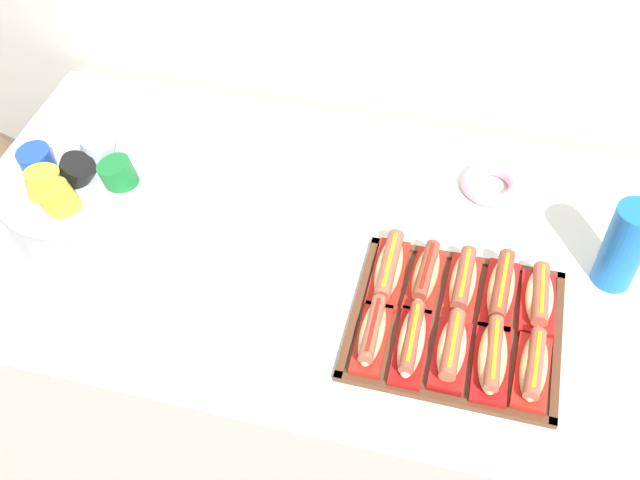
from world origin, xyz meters
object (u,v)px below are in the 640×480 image
punch_bowl (79,202)px  hot_dog_5 (389,269)px  cup_stack (624,246)px  hot_dog_2 (452,350)px  hot_dog_3 (492,358)px  hot_dog_4 (533,368)px  hot_dog_8 (501,290)px  donut (491,184)px  hot_dog_7 (463,283)px  hot_dog_0 (372,334)px  serving_tray (455,325)px  hot_dog_6 (425,275)px  buffet_table (323,345)px  hot_dog_1 (411,342)px  hot_dog_9 (539,298)px

punch_bowl → hot_dog_5: bearing=7.1°
hot_dog_5 → cup_stack: (0.44, 0.12, 0.07)m
hot_dog_2 → cup_stack: cup_stack is taller
hot_dog_3 → hot_dog_4: hot_dog_3 is taller
hot_dog_4 → hot_dog_8: bearing=114.3°
hot_dog_3 → hot_dog_2: bearing=179.9°
hot_dog_3 → donut: size_ratio=1.26×
hot_dog_5 → hot_dog_7: hot_dog_7 is taller
hot_dog_0 → punch_bowl: (-0.62, 0.09, 0.11)m
punch_bowl → serving_tray: bearing=-0.4°
hot_dog_2 → hot_dog_8: same height
serving_tray → cup_stack: 0.37m
hot_dog_6 → cup_stack: cup_stack is taller
buffet_table → hot_dog_1: hot_dog_1 is taller
punch_bowl → hot_dog_1: bearing=-7.2°
hot_dog_0 → hot_dog_5: 0.17m
buffet_table → hot_dog_5: bearing=-22.2°
buffet_table → hot_dog_7: hot_dog_7 is taller
punch_bowl → donut: bearing=26.7°
hot_dog_6 → hot_dog_7: same height
hot_dog_4 → hot_dog_5: hot_dog_5 is taller
hot_dog_3 → hot_dog_1: bearing=179.9°
hot_dog_4 → cup_stack: bearing=62.8°
hot_dog_4 → donut: hot_dog_4 is taller
hot_dog_8 → punch_bowl: 0.85m
hot_dog_3 → cup_stack: size_ratio=0.88×
punch_bowl → hot_dog_3: bearing=-6.0°
buffet_table → hot_dog_0: size_ratio=9.78×
hot_dog_7 → hot_dog_8: size_ratio=0.97×
hot_dog_0 → hot_dog_6: size_ratio=0.98×
hot_dog_0 → hot_dog_1: same height
hot_dog_6 → punch_bowl: bearing=-173.7°
hot_dog_3 → hot_dog_6: bearing=132.2°
hot_dog_1 → hot_dog_7: hot_dog_7 is taller
hot_dog_0 → donut: 0.52m
hot_dog_3 → hot_dog_7: size_ratio=1.00×
serving_tray → hot_dog_2: (-0.00, -0.08, 0.03)m
hot_dog_0 → hot_dog_2: 0.15m
serving_tray → punch_bowl: (-0.77, 0.01, 0.14)m
hot_dog_0 → hot_dog_7: (0.15, 0.16, 0.00)m
hot_dog_1 → donut: 0.50m
hot_dog_1 → hot_dog_2: size_ratio=1.16×
hot_dog_3 → cup_stack: cup_stack is taller
buffet_table → hot_dog_3: (0.38, -0.23, 0.41)m
cup_stack → donut: size_ratio=1.43×
hot_dog_0 → hot_dog_4: (0.30, -0.00, -0.00)m
buffet_table → hot_dog_8: size_ratio=8.98×
hot_dog_2 → cup_stack: 0.41m
hot_dog_0 → hot_dog_9: size_ratio=1.07×
buffet_table → hot_dog_2: bearing=-37.0°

